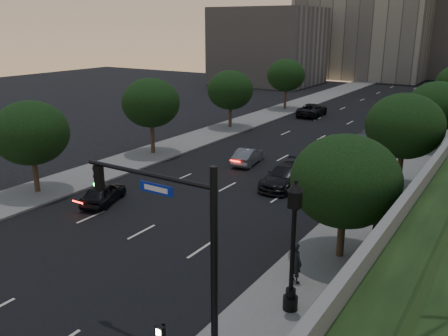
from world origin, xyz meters
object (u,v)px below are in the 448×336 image
Objects in this scene: traffic_signal_mast at (187,257)px; pedestrian_c at (382,202)px; sedan_near_left at (103,193)px; sedan_near_right at (285,176)px; street_lamp at (293,253)px; sedan_mid_left at (248,156)px; pedestrian_b at (377,221)px; sedan_far_left at (312,110)px; sedan_far_right at (374,133)px; pedestrian_a at (296,262)px.

traffic_signal_mast is 4.26× the size of pedestrian_c.
sedan_near_left is at bearing 146.84° from traffic_signal_mast.
traffic_signal_mast is at bearing 128.06° from sedan_near_left.
street_lamp is at bearing -64.40° from sedan_near_right.
traffic_signal_mast reaches higher than sedan_near_left.
sedan_mid_left is (3.44, 12.78, -0.01)m from sedan_near_left.
sedan_near_left is 0.75× the size of sedan_near_right.
pedestrian_c is at bearing -174.31° from sedan_near_left.
sedan_near_right is 9.18m from pedestrian_b.
sedan_far_left is 1.22× the size of sedan_far_right.
sedan_near_left is 28.12m from sedan_far_right.
sedan_mid_left is 18.96m from pedestrian_a.
sedan_mid_left is at bearing 124.25° from street_lamp.
sedan_near_left is 0.86× the size of sedan_far_right.
sedan_far_right reaches higher than sedan_near_left.
pedestrian_c reaches higher than pedestrian_b.
traffic_signal_mast is at bearing 92.50° from pedestrian_b.
sedan_near_right is at bearing 103.60° from sedan_far_left.
sedan_near_left is 13.23m from sedan_mid_left.
traffic_signal_mast is 18.74m from sedan_near_right.
sedan_near_left is at bearing 66.83° from sedan_mid_left.
sedan_far_left is at bearing -46.65° from pedestrian_b.
sedan_far_left is 3.71× the size of pedestrian_b.
street_lamp reaches higher than sedan_far_right.
sedan_far_left is (-3.74, 22.69, 0.12)m from sedan_mid_left.
pedestrian_b reaches higher than sedan_mid_left.
street_lamp is 21.13m from sedan_mid_left.
pedestrian_a is 7.09m from pedestrian_b.
sedan_mid_left is at bearing -29.41° from pedestrian_a.
sedan_near_right is at bearing -34.30° from pedestrian_c.
traffic_signal_mast is 4.54× the size of pedestrian_b.
sedan_near_left is at bearing -92.05° from sedan_far_right.
street_lamp is 11.90m from pedestrian_c.
sedan_far_right is (-3.31, 34.96, -2.87)m from traffic_signal_mast.
pedestrian_c reaches higher than sedan_near_left.
pedestrian_a is (1.32, 6.08, -2.58)m from traffic_signal_mast.
street_lamp is 15.55m from sedan_near_right.
sedan_mid_left is at bearing -42.80° from pedestrian_c.
pedestrian_b is (6.28, -22.00, 0.12)m from sedan_far_right.
sedan_near_right is 3.29× the size of pedestrian_c.
sedan_far_right is (10.23, -9.15, 0.00)m from sedan_far_left.
street_lamp is 2.98× the size of pedestrian_a.
sedan_mid_left is 2.18× the size of pedestrian_a.
sedan_near_right is at bearing -38.10° from pedestrian_a.
traffic_signal_mast reaches higher than street_lamp.
sedan_near_left is 14.79m from pedestrian_a.
sedan_near_left is at bearing -133.04° from sedan_near_right.
sedan_far_right is 29.26m from pedestrian_a.
pedestrian_c is (5.81, -19.15, 0.17)m from sedan_far_right.
street_lamp is at bearing 134.04° from pedestrian_a.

